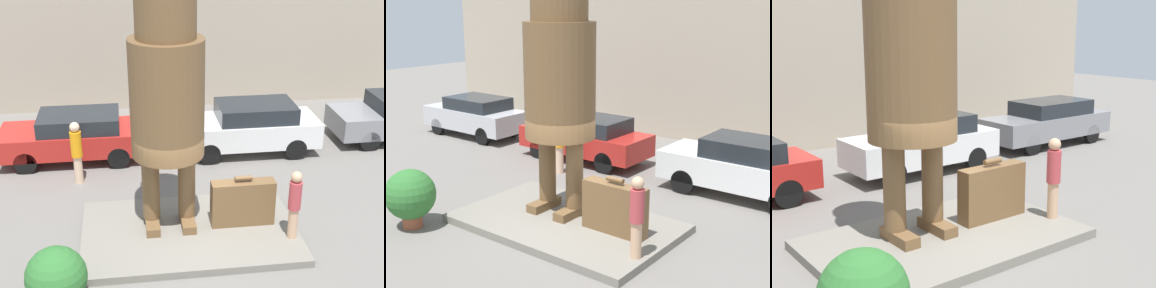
# 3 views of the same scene
# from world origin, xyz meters

# --- Properties ---
(ground_plane) EXTENTS (60.00, 60.00, 0.00)m
(ground_plane) POSITION_xyz_m (0.00, 0.00, 0.00)
(ground_plane) COLOR slate
(pedestal) EXTENTS (5.10, 3.18, 0.18)m
(pedestal) POSITION_xyz_m (0.00, 0.00, 0.09)
(pedestal) COLOR slate
(pedestal) RESTS_ON ground_plane
(building_backdrop) EXTENTS (28.00, 0.60, 5.61)m
(building_backdrop) POSITION_xyz_m (0.00, 9.32, 2.80)
(building_backdrop) COLOR tan
(building_backdrop) RESTS_ON ground_plane
(statue_figure) EXTENTS (1.66, 1.66, 6.13)m
(statue_figure) POSITION_xyz_m (-0.45, 0.36, 3.77)
(statue_figure) COLOR brown
(statue_figure) RESTS_ON pedestal
(giant_suitcase) EXTENTS (1.52, 0.38, 1.28)m
(giant_suitcase) POSITION_xyz_m (1.29, 0.12, 0.75)
(giant_suitcase) COLOR brown
(giant_suitcase) RESTS_ON pedestal
(tourist) EXTENTS (0.29, 0.29, 1.70)m
(tourist) POSITION_xyz_m (2.31, -0.62, 1.11)
(tourist) COLOR tan
(tourist) RESTS_ON pedestal
(parked_car_red) EXTENTS (4.38, 1.74, 1.51)m
(parked_car_red) POSITION_xyz_m (-2.95, 4.66, 0.81)
(parked_car_red) COLOR #B2231E
(parked_car_red) RESTS_ON ground_plane
(parked_car_white) EXTENTS (4.37, 1.70, 1.62)m
(parked_car_white) POSITION_xyz_m (2.50, 4.54, 0.86)
(parked_car_white) COLOR silver
(parked_car_white) RESTS_ON ground_plane
(planter_pot) EXTENTS (1.19, 1.19, 1.41)m
(planter_pot) POSITION_xyz_m (-2.85, -2.23, 0.79)
(planter_pot) COLOR brown
(planter_pot) RESTS_ON ground_plane
(worker_hivis) EXTENTS (0.31, 0.31, 1.85)m
(worker_hivis) POSITION_xyz_m (-2.78, 3.09, 1.01)
(worker_hivis) COLOR beige
(worker_hivis) RESTS_ON ground_plane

